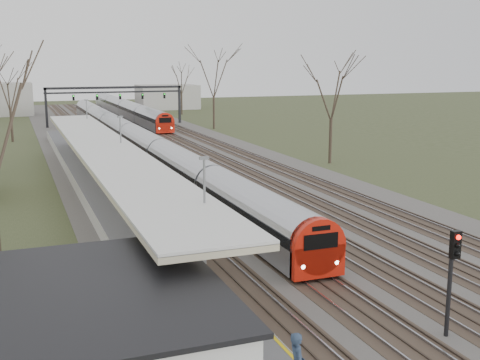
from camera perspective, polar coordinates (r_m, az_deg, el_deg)
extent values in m
cube|color=#474442|center=(66.74, -7.66, 2.62)|extent=(24.00, 160.00, 0.10)
cube|color=#4C3828|center=(65.65, -12.76, 2.34)|extent=(2.60, 160.00, 0.06)
cube|color=gray|center=(65.55, -13.39, 2.36)|extent=(0.07, 160.00, 0.12)
cube|color=gray|center=(65.74, -12.15, 2.44)|extent=(0.07, 160.00, 0.12)
cube|color=#4C3828|center=(66.22, -9.76, 2.52)|extent=(2.60, 160.00, 0.06)
cube|color=gray|center=(66.08, -10.38, 2.55)|extent=(0.07, 160.00, 0.12)
cube|color=gray|center=(66.35, -9.16, 2.62)|extent=(0.07, 160.00, 0.12)
cube|color=#4C3828|center=(66.97, -6.82, 2.70)|extent=(2.60, 160.00, 0.06)
cube|color=gray|center=(66.79, -7.42, 2.73)|extent=(0.07, 160.00, 0.12)
cube|color=gray|center=(67.13, -6.23, 2.80)|extent=(0.07, 160.00, 0.12)
cube|color=#4C3828|center=(67.89, -3.96, 2.87)|extent=(2.60, 160.00, 0.06)
cube|color=gray|center=(67.68, -4.54, 2.90)|extent=(0.07, 160.00, 0.12)
cube|color=gray|center=(68.09, -3.38, 2.96)|extent=(0.07, 160.00, 0.12)
cube|color=#4C3828|center=(68.98, -1.17, 3.03)|extent=(2.60, 160.00, 0.06)
cube|color=gray|center=(68.73, -1.74, 3.06)|extent=(0.07, 160.00, 0.12)
cube|color=gray|center=(69.21, -0.61, 3.12)|extent=(0.07, 160.00, 0.12)
cube|color=#9E9B93|center=(48.09, -13.35, -0.38)|extent=(3.50, 69.00, 1.00)
cylinder|color=slate|center=(21.50, -3.55, -8.97)|extent=(0.14, 0.14, 3.00)
cylinder|color=slate|center=(28.89, -8.30, -3.77)|extent=(0.14, 0.14, 3.00)
cylinder|color=slate|center=(36.54, -11.06, -0.70)|extent=(0.14, 0.14, 3.00)
cylinder|color=slate|center=(44.32, -12.86, 1.31)|extent=(0.14, 0.14, 3.00)
cylinder|color=slate|center=(52.16, -14.12, 2.71)|extent=(0.14, 0.14, 3.00)
cylinder|color=slate|center=(60.04, -15.05, 3.74)|extent=(0.14, 0.14, 3.00)
cube|color=silver|center=(43.10, -12.76, 3.12)|extent=(4.10, 50.00, 0.12)
cube|color=#BFB694|center=(43.13, -12.75, 2.90)|extent=(4.10, 50.00, 0.25)
cube|color=silver|center=(19.34, -11.79, -14.49)|extent=(6.00, 9.00, 3.20)
cube|color=black|center=(94.67, -17.90, 6.49)|extent=(0.35, 0.35, 6.00)
cube|color=black|center=(97.92, -5.76, 7.11)|extent=(0.35, 0.35, 6.00)
cube|color=black|center=(95.59, -11.80, 8.58)|extent=(21.00, 0.35, 0.35)
cube|color=black|center=(95.63, -11.79, 8.16)|extent=(21.00, 0.25, 0.25)
cube|color=black|center=(94.67, -15.51, 7.54)|extent=(0.32, 0.22, 0.85)
sphere|color=#0CFF19|center=(94.52, -15.51, 7.68)|extent=(0.16, 0.16, 0.16)
cube|color=black|center=(95.07, -13.40, 7.65)|extent=(0.32, 0.22, 0.85)
sphere|color=#0CFF19|center=(94.91, -13.39, 7.80)|extent=(0.16, 0.16, 0.16)
cube|color=black|center=(95.59, -11.30, 7.76)|extent=(0.32, 0.22, 0.85)
sphere|color=#0CFF19|center=(95.44, -11.29, 7.90)|extent=(0.16, 0.16, 0.16)
cube|color=black|center=(96.24, -9.23, 7.85)|extent=(0.32, 0.22, 0.85)
sphere|color=#0CFF19|center=(96.09, -9.22, 8.00)|extent=(0.16, 0.16, 0.16)
cube|color=black|center=(97.01, -7.19, 7.93)|extent=(0.32, 0.22, 0.85)
sphere|color=#0CFF19|center=(96.86, -7.17, 8.08)|extent=(0.16, 0.16, 0.16)
cylinder|color=#2D231C|center=(59.41, 8.56, 3.68)|extent=(0.30, 0.30, 4.50)
cube|color=#ACAEB6|center=(69.53, -10.36, 3.75)|extent=(2.55, 90.00, 1.60)
cylinder|color=#ACAEB6|center=(69.45, -10.38, 4.29)|extent=(2.60, 89.70, 2.60)
cube|color=black|center=(69.44, -10.39, 4.37)|extent=(2.62, 89.40, 0.55)
cube|color=red|center=(27.57, 7.38, -7.63)|extent=(2.55, 0.50, 1.50)
cylinder|color=red|center=(27.40, 7.37, -6.21)|extent=(2.60, 0.60, 2.60)
cube|color=black|center=(27.08, 7.65, -5.76)|extent=(1.70, 0.12, 0.70)
sphere|color=white|center=(27.06, 5.97, -8.18)|extent=(0.22, 0.22, 0.22)
sphere|color=white|center=(27.84, 9.13, -7.71)|extent=(0.22, 0.22, 0.22)
cube|color=black|center=(69.65, -10.34, 3.00)|extent=(1.80, 89.00, 0.35)
cube|color=#ACAEB6|center=(111.77, -10.82, 6.50)|extent=(2.55, 60.00, 1.60)
cylinder|color=#ACAEB6|center=(111.72, -10.84, 6.83)|extent=(2.60, 59.70, 2.60)
cube|color=black|center=(111.71, -10.84, 6.88)|extent=(2.62, 59.40, 0.55)
cube|color=red|center=(82.62, -7.12, 4.97)|extent=(2.55, 0.50, 1.50)
cylinder|color=red|center=(82.60, -7.14, 5.46)|extent=(2.60, 0.60, 2.60)
cube|color=black|center=(82.31, -7.10, 5.65)|extent=(1.70, 0.12, 0.70)
sphere|color=white|center=(82.24, -7.66, 4.86)|extent=(0.22, 0.22, 0.22)
sphere|color=white|center=(82.65, -6.51, 4.92)|extent=(0.22, 0.22, 0.22)
cube|color=black|center=(111.84, -10.81, 6.03)|extent=(1.80, 59.00, 0.35)
cylinder|color=black|center=(23.07, 19.24, -9.50)|extent=(0.16, 0.16, 4.00)
cube|color=black|center=(22.46, 19.75, -5.79)|extent=(0.35, 0.22, 1.00)
sphere|color=#FF0C05|center=(22.28, 20.01, -5.13)|extent=(0.18, 0.18, 0.18)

